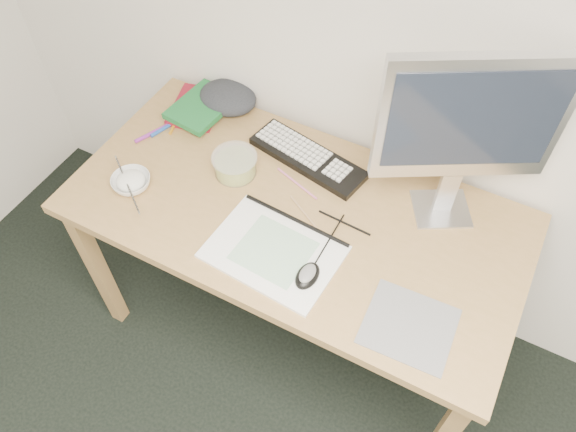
% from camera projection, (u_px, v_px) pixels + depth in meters
% --- Properties ---
extents(desk, '(1.40, 0.70, 0.75)m').
position_uv_depth(desk, '(295.00, 226.00, 1.78)').
color(desk, '#AB804E').
rests_on(desk, ground).
extents(mousepad, '(0.24, 0.22, 0.00)m').
position_uv_depth(mousepad, '(409.00, 326.00, 1.47)').
color(mousepad, slate).
rests_on(mousepad, desk).
extents(sketchpad, '(0.39, 0.29, 0.01)m').
position_uv_depth(sketchpad, '(274.00, 252.00, 1.61)').
color(sketchpad, white).
rests_on(sketchpad, desk).
extents(keyboard, '(0.42, 0.20, 0.02)m').
position_uv_depth(keyboard, '(308.00, 158.00, 1.83)').
color(keyboard, black).
rests_on(keyboard, desk).
extents(monitor, '(0.44, 0.27, 0.56)m').
position_uv_depth(monitor, '(470.00, 124.00, 1.44)').
color(monitor, silver).
rests_on(monitor, desk).
extents(mouse, '(0.06, 0.10, 0.03)m').
position_uv_depth(mouse, '(308.00, 274.00, 1.54)').
color(mouse, black).
rests_on(mouse, sketchpad).
extents(rice_bowl, '(0.13, 0.13, 0.04)m').
position_uv_depth(rice_bowl, '(131.00, 182.00, 1.76)').
color(rice_bowl, white).
rests_on(rice_bowl, desk).
extents(chopsticks, '(0.21, 0.16, 0.02)m').
position_uv_depth(chopsticks, '(127.00, 184.00, 1.72)').
color(chopsticks, silver).
rests_on(chopsticks, rice_bowl).
extents(fruit_tub, '(0.16, 0.16, 0.07)m').
position_uv_depth(fruit_tub, '(235.00, 165.00, 1.78)').
color(fruit_tub, gold).
rests_on(fruit_tub, desk).
extents(book_red, '(0.21, 0.25, 0.02)m').
position_uv_depth(book_red, '(197.00, 107.00, 1.99)').
color(book_red, maroon).
rests_on(book_red, desk).
extents(book_green, '(0.19, 0.25, 0.02)m').
position_uv_depth(book_green, '(202.00, 107.00, 1.96)').
color(book_green, '#1A682F').
rests_on(book_green, book_red).
extents(cloth_lump, '(0.18, 0.16, 0.07)m').
position_uv_depth(cloth_lump, '(228.00, 97.00, 1.98)').
color(cloth_lump, '#272A2F').
rests_on(cloth_lump, desk).
extents(pencil_pink, '(0.17, 0.06, 0.01)m').
position_uv_depth(pencil_pink, '(297.00, 183.00, 1.78)').
color(pencil_pink, '#D46AA0').
rests_on(pencil_pink, desk).
extents(pencil_tan, '(0.16, 0.09, 0.01)m').
position_uv_depth(pencil_tan, '(306.00, 215.00, 1.70)').
color(pencil_tan, tan).
rests_on(pencil_tan, desk).
extents(pencil_black, '(0.17, 0.02, 0.01)m').
position_uv_depth(pencil_black, '(344.00, 223.00, 1.68)').
color(pencil_black, black).
rests_on(pencil_black, desk).
extents(marker_blue, '(0.06, 0.14, 0.01)m').
position_uv_depth(marker_blue, '(168.00, 126.00, 1.93)').
color(marker_blue, '#204CAD').
rests_on(marker_blue, desk).
extents(marker_orange, '(0.04, 0.11, 0.01)m').
position_uv_depth(marker_orange, '(175.00, 122.00, 1.95)').
color(marker_orange, '#C48017').
rests_on(marker_orange, desk).
extents(marker_purple, '(0.07, 0.14, 0.01)m').
position_uv_depth(marker_purple, '(154.00, 132.00, 1.91)').
color(marker_purple, purple).
rests_on(marker_purple, desk).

